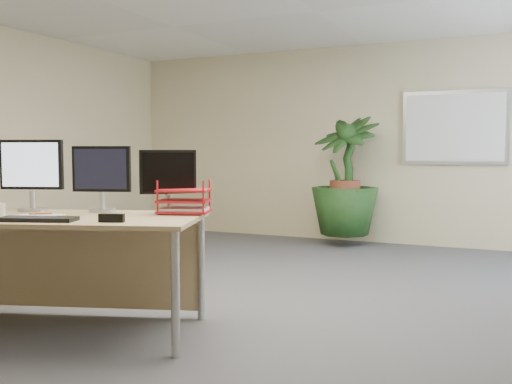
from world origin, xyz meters
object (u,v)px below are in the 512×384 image
at_px(desk, 54,239).
at_px(floor_plant, 345,189).
at_px(monitor_left, 32,170).
at_px(monitor_right, 102,174).

height_order(desk, floor_plant, floor_plant).
distance_m(floor_plant, monitor_left, 4.34).
xyz_separation_m(desk, monitor_left, (-0.31, 0.10, 0.47)).
xyz_separation_m(floor_plant, monitor_right, (-0.69, -3.98, 0.33)).
relative_size(desk, monitor_right, 4.72).
relative_size(desk, floor_plant, 1.51).
relative_size(floor_plant, monitor_right, 3.13).
height_order(floor_plant, monitor_right, floor_plant).
distance_m(desk, monitor_right, 0.56).
relative_size(desk, monitor_left, 4.30).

